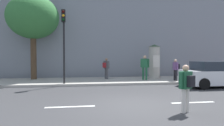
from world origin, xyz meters
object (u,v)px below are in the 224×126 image
at_px(pedestrian_with_backpack, 145,65).
at_px(poster_column, 154,61).
at_px(traffic_light, 64,35).
at_px(pedestrian_in_light_jacket, 176,68).
at_px(parked_car_dark, 216,75).
at_px(pedestrian_with_bag, 106,67).
at_px(pedestrian_near_pole, 186,84).
at_px(street_tree, 33,18).

bearing_deg(pedestrian_with_backpack, poster_column, 39.41).
bearing_deg(traffic_light, pedestrian_in_light_jacket, 4.16).
distance_m(poster_column, pedestrian_with_backpack, 1.34).
relative_size(pedestrian_with_backpack, parked_car_dark, 0.44).
xyz_separation_m(pedestrian_with_bag, parked_car_dark, (6.27, -3.83, -0.34)).
relative_size(traffic_light, pedestrian_near_pole, 2.90).
xyz_separation_m(poster_column, parked_car_dark, (2.56, -3.68, -0.74)).
bearing_deg(parked_car_dark, pedestrian_with_bag, 148.59).
bearing_deg(parked_car_dark, poster_column, 124.85).
height_order(pedestrian_with_bag, parked_car_dark, pedestrian_with_bag).
height_order(traffic_light, pedestrian_with_backpack, traffic_light).
xyz_separation_m(pedestrian_near_pole, pedestrian_in_light_jacket, (3.07, 7.09, 0.10)).
bearing_deg(traffic_light, pedestrian_with_backpack, 13.12).
bearing_deg(pedestrian_with_bag, street_tree, 173.68).
bearing_deg(pedestrian_with_bag, traffic_light, -141.54).
height_order(poster_column, pedestrian_near_pole, poster_column).
height_order(traffic_light, poster_column, traffic_light).
distance_m(pedestrian_near_pole, pedestrian_with_bag, 8.97).
distance_m(pedestrian_with_bag, parked_car_dark, 7.36).
bearing_deg(pedestrian_with_backpack, pedestrian_in_light_jacket, -20.52).
relative_size(pedestrian_near_pole, pedestrian_in_light_jacket, 1.05).
xyz_separation_m(pedestrian_with_bag, pedestrian_in_light_jacket, (4.70, -1.74, -0.06)).
bearing_deg(pedestrian_with_bag, pedestrian_in_light_jacket, -20.29).
bearing_deg(parked_car_dark, traffic_light, 170.43).
bearing_deg(pedestrian_with_backpack, street_tree, 168.89).
relative_size(poster_column, parked_car_dark, 0.65).
distance_m(street_tree, pedestrian_with_backpack, 8.92).
distance_m(poster_column, pedestrian_with_bag, 3.74).
bearing_deg(pedestrian_near_pole, pedestrian_with_backpack, 82.21).
height_order(poster_column, parked_car_dark, poster_column).
distance_m(street_tree, pedestrian_with_bag, 6.49).
distance_m(pedestrian_in_light_jacket, pedestrian_with_backpack, 2.14).
distance_m(pedestrian_with_bag, pedestrian_with_backpack, 2.87).
distance_m(street_tree, pedestrian_in_light_jacket, 10.95).
height_order(pedestrian_in_light_jacket, pedestrian_with_backpack, pedestrian_with_backpack).
relative_size(poster_column, pedestrian_in_light_jacket, 1.76).
bearing_deg(pedestrian_near_pole, pedestrian_in_light_jacket, 66.57).
bearing_deg(pedestrian_with_backpack, traffic_light, -166.88).
height_order(pedestrian_with_backpack, parked_car_dark, pedestrian_with_backpack).
distance_m(street_tree, parked_car_dark, 13.05).
bearing_deg(pedestrian_near_pole, traffic_light, 124.55).
height_order(poster_column, street_tree, street_tree).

